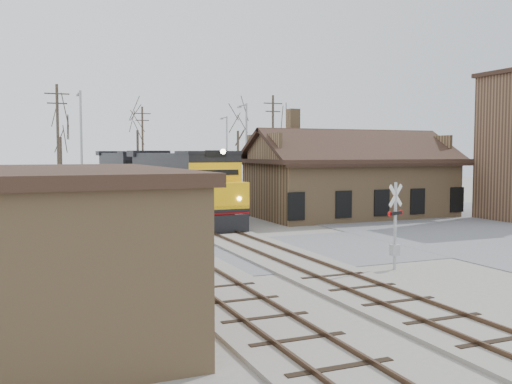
% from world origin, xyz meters
% --- Properties ---
extents(ground, '(140.00, 140.00, 0.00)m').
position_xyz_m(ground, '(0.00, 0.00, 0.00)').
color(ground, gray).
rests_on(ground, ground).
extents(road, '(60.00, 9.00, 0.03)m').
position_xyz_m(road, '(0.00, 0.00, 0.01)').
color(road, slate).
rests_on(road, ground).
extents(parking_lot, '(22.00, 26.00, 0.03)m').
position_xyz_m(parking_lot, '(18.00, 4.00, 0.02)').
color(parking_lot, slate).
rests_on(parking_lot, ground).
extents(track_main, '(3.40, 90.00, 0.24)m').
position_xyz_m(track_main, '(0.00, 15.00, 0.07)').
color(track_main, gray).
rests_on(track_main, ground).
extents(track_siding, '(3.40, 90.00, 0.24)m').
position_xyz_m(track_siding, '(-4.50, 15.00, 0.07)').
color(track_siding, gray).
rests_on(track_siding, ground).
extents(depot, '(15.20, 9.31, 7.90)m').
position_xyz_m(depot, '(11.99, 12.00, 2.41)').
color(depot, '#99764F').
rests_on(depot, ground).
extents(locomotive_lead, '(3.27, 21.90, 4.87)m').
position_xyz_m(locomotive_lead, '(0.00, 16.46, 2.56)').
color(locomotive_lead, black).
rests_on(locomotive_lead, ground).
extents(locomotive_trailing, '(3.27, 21.90, 4.61)m').
position_xyz_m(locomotive_trailing, '(0.00, 38.64, 2.56)').
color(locomotive_trailing, black).
rests_on(locomotive_trailing, ground).
extents(crossbuck_near, '(0.96, 0.44, 3.52)m').
position_xyz_m(crossbuck_near, '(3.17, -5.48, 1.69)').
color(crossbuck_near, '#A5A8AD').
rests_on(crossbuck_near, ground).
extents(crossbuck_far, '(1.03, 0.45, 3.74)m').
position_xyz_m(crossbuck_far, '(-6.48, 4.65, 1.78)').
color(crossbuck_far, '#A5A8AD').
rests_on(crossbuck_far, ground).
extents(streetlight_a, '(0.25, 2.04, 9.24)m').
position_xyz_m(streetlight_a, '(-6.41, 19.50, 5.16)').
color(streetlight_a, '#A5A8AD').
rests_on(streetlight_a, ground).
extents(streetlight_b, '(0.25, 2.04, 8.90)m').
position_xyz_m(streetlight_b, '(7.44, 21.47, 4.99)').
color(streetlight_b, '#A5A8AD').
rests_on(streetlight_b, ground).
extents(streetlight_c, '(0.25, 2.04, 8.59)m').
position_xyz_m(streetlight_c, '(10.14, 33.93, 4.83)').
color(streetlight_c, '#A5A8AD').
rests_on(streetlight_c, ground).
extents(utility_pole_a, '(2.00, 0.24, 10.43)m').
position_xyz_m(utility_pole_a, '(-7.57, 26.57, 5.44)').
color(utility_pole_a, '#382D23').
rests_on(utility_pole_a, ground).
extents(utility_pole_b, '(2.00, 0.24, 10.06)m').
position_xyz_m(utility_pole_b, '(2.88, 42.84, 5.26)').
color(utility_pole_b, '#382D23').
rests_on(utility_pole_b, ground).
extents(utility_pole_c, '(2.00, 0.24, 10.38)m').
position_xyz_m(utility_pole_c, '(12.82, 27.68, 5.42)').
color(utility_pole_c, '#382D23').
rests_on(utility_pole_c, ground).
extents(tree_b, '(4.17, 4.17, 10.23)m').
position_xyz_m(tree_b, '(-6.73, 36.65, 7.28)').
color(tree_b, '#382D23').
rests_on(tree_b, ground).
extents(tree_c, '(5.06, 5.06, 12.39)m').
position_xyz_m(tree_c, '(3.71, 50.14, 8.83)').
color(tree_c, '#382D23').
rests_on(tree_c, ground).
extents(tree_d, '(4.94, 4.94, 12.11)m').
position_xyz_m(tree_d, '(14.75, 42.50, 8.63)').
color(tree_d, '#382D23').
rests_on(tree_d, ground).
extents(tree_e, '(4.27, 4.27, 10.45)m').
position_xyz_m(tree_e, '(19.12, 36.30, 7.44)').
color(tree_e, '#382D23').
rests_on(tree_e, ground).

